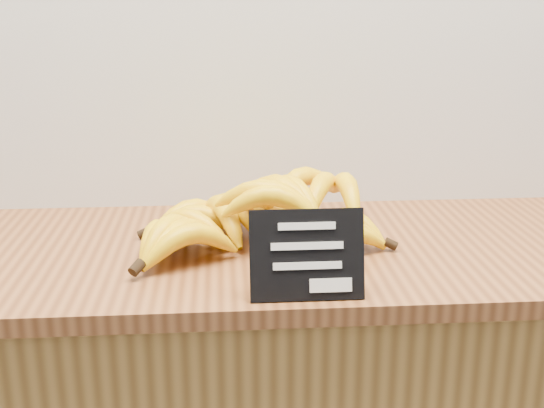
{
  "coord_description": "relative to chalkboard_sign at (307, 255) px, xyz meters",
  "views": [
    {
      "loc": [
        0.08,
        1.6,
        1.35
      ],
      "look_at": [
        0.16,
        2.7,
        1.02
      ],
      "focal_mm": 45.0,
      "sensor_mm": 36.0,
      "label": 1
    }
  ],
  "objects": [
    {
      "name": "banana_pile",
      "position": [
        -0.06,
        0.23,
        -0.01
      ],
      "size": [
        0.51,
        0.35,
        0.12
      ],
      "color": "yellow",
      "rests_on": "counter_top"
    },
    {
      "name": "chalkboard_sign",
      "position": [
        0.0,
        0.0,
        0.0
      ],
      "size": [
        0.17,
        0.04,
        0.13
      ],
      "primitive_type": "cube",
      "rotation": [
        -0.26,
        0.0,
        0.0
      ],
      "color": "black",
      "rests_on": "counter_top"
    },
    {
      "name": "counter_top",
      "position": [
        -0.04,
        0.23,
        -0.08
      ],
      "size": [
        1.54,
        0.54,
        0.03
      ],
      "primitive_type": "cube",
      "color": "brown",
      "rests_on": "counter"
    }
  ]
}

